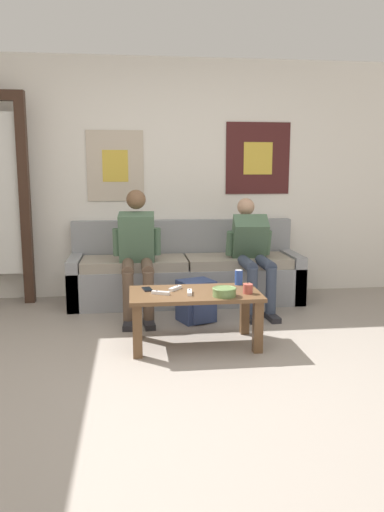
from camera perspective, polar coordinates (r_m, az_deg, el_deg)
The scene contains 14 objects.
ground_plane at distance 3.32m, azimuth -1.73°, elevation -14.64°, with size 18.00×18.00×0.00m, color gray.
wall_back at distance 5.51m, azimuth -4.12°, elevation 8.74°, with size 10.00×0.07×2.55m.
couch at distance 5.29m, azimuth -0.74°, elevation -2.11°, with size 2.40×0.72×0.84m.
coffee_table at distance 3.94m, azimuth 0.32°, elevation -5.31°, with size 1.02×0.56×0.43m.
person_seated_adult at distance 4.79m, azimuth -6.29°, elevation 0.84°, with size 0.47×0.87×1.19m.
person_seated_teen at distance 5.01m, azimuth 6.87°, elevation 0.79°, with size 0.47×0.99×1.09m.
backpack at distance 4.59m, azimuth 0.53°, elevation -5.27°, with size 0.37×0.36×0.38m.
ceramic_bowl at distance 3.79m, azimuth 3.72°, elevation -4.06°, with size 0.19×0.19×0.07m.
pillar_candle at distance 3.89m, azimuth 6.40°, elevation -3.74°, with size 0.08×0.08×0.09m.
drink_can_blue at distance 4.17m, azimuth 5.37°, elevation -2.44°, with size 0.07×0.07×0.12m.
game_controller_near_left at distance 3.85m, azimuth -3.60°, elevation -4.22°, with size 0.14×0.09×0.03m.
game_controller_near_right at distance 3.86m, azimuth -0.28°, elevation -4.17°, with size 0.05×0.15×0.03m.
game_controller_far_center at distance 3.99m, azimuth -1.93°, elevation -3.71°, with size 0.12×0.13×0.03m.
cell_phone at distance 4.00m, azimuth -5.14°, elevation -3.79°, with size 0.09×0.15×0.01m.
Camera 1 is at (-0.27, -3.01, 1.37)m, focal length 35.00 mm.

